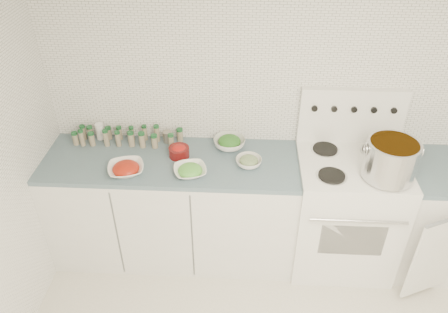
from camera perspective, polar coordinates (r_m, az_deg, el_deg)
room_walls at (r=1.81m, az=11.85°, el=-6.24°), size 3.54×3.04×2.52m
counter_left at (r=3.45m, az=-6.50°, el=-6.53°), size 1.85×0.62×0.90m
stove at (r=3.47m, az=15.39°, el=-6.59°), size 0.76×0.70×1.36m
stock_pot at (r=3.04m, az=20.97°, el=-0.22°), size 0.36×0.34×0.26m
bowl_tomato at (r=3.08m, az=-12.69°, el=-1.56°), size 0.30×0.30×0.08m
bowl_snowpea at (r=3.00m, az=-4.45°, el=-1.85°), size 0.28×0.28×0.07m
bowl_broccoli at (r=3.26m, az=0.72°, el=1.86°), size 0.25×0.25×0.10m
bowl_zucchini at (r=3.08m, az=3.25°, el=-0.64°), size 0.18×0.18×0.07m
bowl_pepper at (r=3.18m, az=-5.89°, el=0.72°), size 0.15×0.15×0.09m
salt_canister at (r=3.49m, az=-15.88°, el=3.19°), size 0.07×0.07×0.13m
tin_can at (r=3.35m, az=-7.39°, el=2.57°), size 0.07×0.07×0.09m
spice_cluster at (r=3.39m, az=-12.90°, el=2.58°), size 0.83×0.15×0.14m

